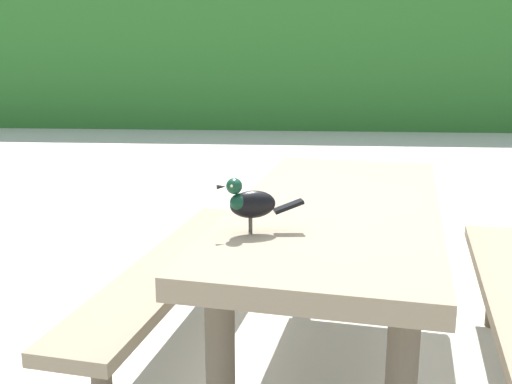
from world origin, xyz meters
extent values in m
plane|color=beige|center=(0.00, 0.00, 0.00)|extent=(60.00, 60.00, 0.00)
cube|color=#2D6B28|center=(0.00, 8.40, 1.12)|extent=(28.00, 2.32, 2.23)
cube|color=#84725B|center=(-0.09, -0.04, 0.70)|extent=(1.05, 1.90, 0.07)
cylinder|color=brown|center=(-0.47, -0.68, 0.33)|extent=(0.09, 0.09, 0.67)
cylinder|color=brown|center=(-0.23, 0.70, 0.33)|extent=(0.09, 0.09, 0.67)
cylinder|color=brown|center=(0.29, 0.61, 0.33)|extent=(0.09, 0.09, 0.67)
cube|color=#84725B|center=(-0.78, 0.08, 0.41)|extent=(0.56, 1.73, 0.05)
cylinder|color=brown|center=(-0.67, 0.71, 0.20)|extent=(0.07, 0.07, 0.39)
cylinder|color=brown|center=(0.71, 0.48, 0.20)|extent=(0.07, 0.07, 0.39)
ellipsoid|color=black|center=(-0.39, -0.45, 0.84)|extent=(0.16, 0.11, 0.09)
ellipsoid|color=#0F3823|center=(-0.43, -0.46, 0.84)|extent=(0.08, 0.08, 0.06)
sphere|color=#0F3823|center=(-0.45, -0.46, 0.90)|extent=(0.05, 0.05, 0.05)
sphere|color=#EAE08C|center=(-0.45, -0.49, 0.90)|extent=(0.01, 0.01, 0.01)
sphere|color=#EAE08C|center=(-0.46, -0.45, 0.90)|extent=(0.01, 0.01, 0.01)
cone|color=black|center=(-0.48, -0.48, 0.90)|extent=(0.03, 0.02, 0.02)
cube|color=black|center=(-0.27, -0.41, 0.82)|extent=(0.10, 0.06, 0.04)
cylinder|color=#47423D|center=(-0.39, -0.46, 0.77)|extent=(0.01, 0.01, 0.05)
cylinder|color=#47423D|center=(-0.40, -0.44, 0.77)|extent=(0.01, 0.01, 0.05)
camera|label=1|loc=(-0.24, -2.35, 1.34)|focal=43.24mm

